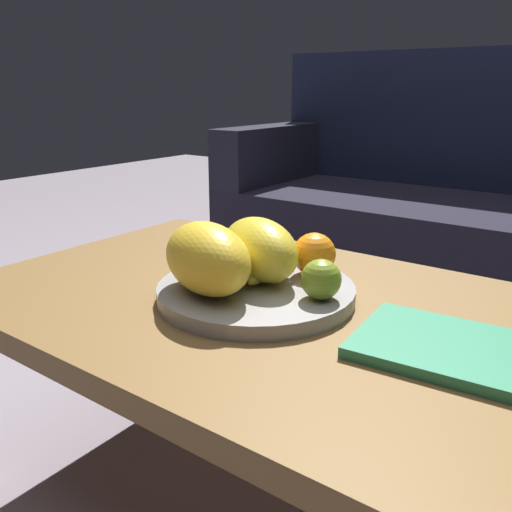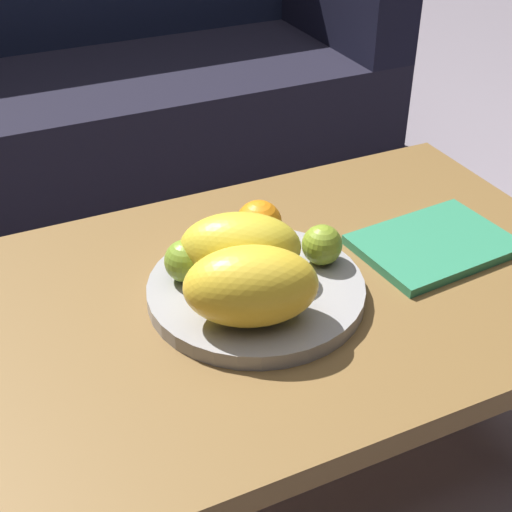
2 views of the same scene
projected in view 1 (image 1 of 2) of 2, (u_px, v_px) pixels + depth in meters
The scene contains 11 objects.
ground_plane at pixel (272, 509), 1.02m from camera, with size 8.00×8.00×0.00m, color gray.
coffee_table at pixel (274, 326), 0.91m from camera, with size 1.07×0.66×0.43m.
couch at pixel (471, 226), 1.86m from camera, with size 1.70×0.70×0.90m.
fruit_bowl at pixel (256, 292), 0.90m from camera, with size 0.33×0.33×0.03m, color #979495.
melon_large_front at pixel (260, 249), 0.91m from camera, with size 0.18×0.11×0.11m, color yellow.
melon_smaller_beside at pixel (207, 258), 0.84m from camera, with size 0.19×0.11×0.11m, color yellow.
orange_front at pixel (314, 254), 0.93m from camera, with size 0.08×0.08×0.08m, color orange.
apple_front at pixel (234, 249), 0.98m from camera, with size 0.07×0.07×0.07m, color olive.
apple_left at pixel (322, 279), 0.83m from camera, with size 0.06×0.06×0.06m, color olive.
banana_bunch at pixel (256, 260), 0.92m from camera, with size 0.15×0.15×0.06m.
magazine at pixel (452, 349), 0.71m from camera, with size 0.25×0.18×0.02m, color #30845C.
Camera 1 is at (0.47, -0.69, 0.77)m, focal length 37.72 mm.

